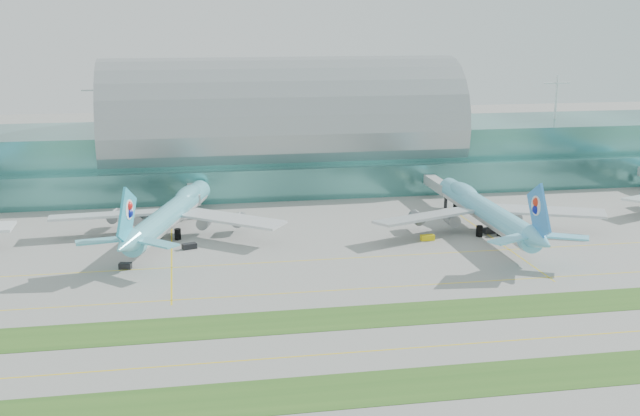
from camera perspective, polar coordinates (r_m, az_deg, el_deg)
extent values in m
plane|color=gray|center=(155.24, 3.63, -7.97)|extent=(700.00, 700.00, 0.00)
cube|color=#3D7A75|center=(276.33, -2.76, 3.82)|extent=(340.00, 42.00, 20.00)
cube|color=#3D7A75|center=(253.91, -2.04, 1.80)|extent=(340.00, 8.00, 10.00)
ellipsoid|color=#9EA5A8|center=(274.80, -2.78, 5.87)|extent=(340.00, 46.20, 16.17)
cylinder|color=white|center=(273.84, -2.80, 7.53)|extent=(0.80, 0.80, 16.00)
cube|color=#B2B7B7|center=(240.66, -8.99, 1.10)|extent=(3.50, 22.00, 3.00)
cylinder|color=black|center=(231.71, -8.89, -0.28)|extent=(1.00, 1.00, 4.00)
cube|color=#B2B7B7|center=(253.28, 8.23, 1.75)|extent=(3.50, 22.00, 3.00)
cylinder|color=black|center=(244.79, 8.93, 0.47)|extent=(1.00, 1.00, 4.00)
cube|color=#2D591E|center=(130.53, 6.61, -12.39)|extent=(420.00, 12.00, 0.08)
cube|color=#2D591E|center=(157.04, 3.45, -7.70)|extent=(420.00, 12.00, 0.08)
cube|color=yellow|center=(142.74, 4.98, -10.00)|extent=(420.00, 0.35, 0.01)
cube|color=yellow|center=(171.65, 2.20, -5.80)|extent=(420.00, 0.35, 0.01)
cube|color=yellow|center=(192.10, 0.79, -3.65)|extent=(420.00, 0.35, 0.01)
cylinder|color=#5CBBCB|center=(214.64, -10.57, -0.41)|extent=(23.16, 58.42, 5.93)
ellipsoid|color=#5CBBCB|center=(229.72, -9.37, 0.98)|extent=(10.70, 18.89, 4.23)
cone|color=#5CBBCB|center=(244.48, -8.36, 1.40)|extent=(7.08, 6.32, 5.93)
cone|color=#5CBBCB|center=(183.82, -13.68, -2.58)|extent=(7.92, 9.89, 5.63)
cube|color=silver|center=(218.75, -15.03, -0.49)|extent=(29.21, 9.61, 1.17)
cylinder|color=gray|center=(222.35, -13.48, -0.70)|extent=(4.66, 5.99, 3.25)
cube|color=silver|center=(208.45, -6.21, -0.78)|extent=(26.80, 23.71, 1.17)
cylinder|color=gray|center=(214.80, -7.00, -0.92)|extent=(4.66, 5.99, 3.25)
cube|color=#2EAED0|center=(184.00, -13.58, -0.61)|extent=(4.26, 12.18, 13.79)
cylinder|color=white|center=(184.53, -13.51, -0.11)|extent=(2.18, 4.64, 4.59)
cylinder|color=black|center=(236.63, -8.91, -0.13)|extent=(1.72, 1.72, 2.87)
cylinder|color=black|center=(213.10, -11.56, -1.78)|extent=(1.72, 1.72, 2.87)
cylinder|color=black|center=(211.38, -10.09, -1.84)|extent=(1.72, 1.72, 2.87)
cylinder|color=#69C9E8|center=(218.51, 11.67, -0.19)|extent=(6.21, 59.99, 6.00)
ellipsoid|color=#69C9E8|center=(233.40, 10.19, 1.17)|extent=(5.76, 18.25, 4.27)
cone|color=#69C9E8|center=(248.02, 8.95, 1.57)|extent=(6.01, 4.86, 6.00)
cone|color=#69C9E8|center=(188.26, 15.43, -2.28)|extent=(5.73, 8.72, 5.70)
cube|color=#BBBEC2|center=(211.10, 7.45, -0.62)|extent=(29.65, 17.54, 1.18)
cylinder|color=gray|center=(217.72, 8.12, -0.75)|extent=(3.31, 5.33, 3.29)
cube|color=#BBBEC2|center=(223.83, 15.99, -0.22)|extent=(29.62, 17.71, 1.18)
cylinder|color=gray|center=(227.06, 14.40, -0.45)|extent=(3.31, 5.33, 3.29)
cube|color=#3285DE|center=(188.42, 15.30, -0.34)|extent=(0.63, 12.71, 13.94)
cylinder|color=white|center=(188.94, 15.21, 0.16)|extent=(0.89, 4.65, 4.64)
cylinder|color=black|center=(240.25, 9.64, 0.06)|extent=(1.74, 1.74, 2.90)
cylinder|color=black|center=(215.08, 11.27, -1.62)|extent=(1.74, 1.74, 2.90)
cylinder|color=black|center=(217.22, 12.70, -1.54)|extent=(1.74, 1.74, 2.90)
cube|color=black|center=(190.12, -13.68, -4.02)|extent=(3.14, 2.30, 1.39)
cube|color=black|center=(202.68, -9.27, -2.69)|extent=(3.93, 2.78, 1.42)
cube|color=yellow|center=(209.33, 7.65, -2.10)|extent=(3.64, 1.74, 1.48)
cube|color=black|center=(218.85, 11.95, -1.58)|extent=(3.37, 2.23, 1.52)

